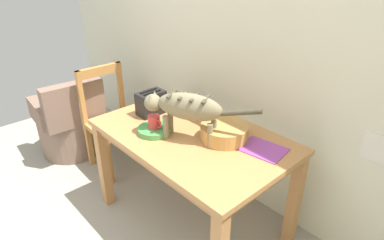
{
  "coord_description": "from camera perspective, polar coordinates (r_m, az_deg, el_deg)",
  "views": [
    {
      "loc": [
        1.54,
        0.13,
        1.83
      ],
      "look_at": [
        0.13,
        1.42,
        0.85
      ],
      "focal_mm": 31.41,
      "sensor_mm": 36.0,
      "label": 1
    }
  ],
  "objects": [
    {
      "name": "wooden_chair_near",
      "position": [
        3.08,
        -13.32,
        -0.25
      ],
      "size": [
        0.44,
        0.44,
        0.92
      ],
      "rotation": [
        0.0,
        0.0,
        -1.61
      ],
      "color": "#C08243",
      "rests_on": "ground_plane"
    },
    {
      "name": "dining_table",
      "position": [
        2.24,
        0.0,
        -4.37
      ],
      "size": [
        1.3,
        0.82,
        0.75
      ],
      "color": "#BB8049",
      "rests_on": "ground_plane"
    },
    {
      "name": "wicker_basket",
      "position": [
        2.12,
        5.5,
        -2.02
      ],
      "size": [
        0.3,
        0.3,
        0.1
      ],
      "color": "tan",
      "rests_on": "dining_table"
    },
    {
      "name": "magazine",
      "position": [
        2.07,
        11.93,
        -4.87
      ],
      "size": [
        0.29,
        0.24,
        0.01
      ],
      "primitive_type": "cube",
      "rotation": [
        0.0,
        0.0,
        0.15
      ],
      "color": "purple",
      "rests_on": "dining_table"
    },
    {
      "name": "coffee_mug",
      "position": [
        2.18,
        -6.42,
        -0.34
      ],
      "size": [
        0.12,
        0.08,
        0.09
      ],
      "color": "#CC3736",
      "rests_on": "saucer_bowl"
    },
    {
      "name": "book_stack",
      "position": [
        2.44,
        -0.8,
        1.86
      ],
      "size": [
        0.17,
        0.14,
        0.07
      ],
      "color": "gold",
      "rests_on": "dining_table"
    },
    {
      "name": "saucer_bowl",
      "position": [
        2.21,
        -6.4,
        -1.71
      ],
      "size": [
        0.22,
        0.22,
        0.04
      ],
      "primitive_type": "cylinder",
      "color": "#489A4C",
      "rests_on": "dining_table"
    },
    {
      "name": "toaster",
      "position": [
        2.44,
        -6.97,
        2.9
      ],
      "size": [
        0.12,
        0.2,
        0.18
      ],
      "color": "black",
      "rests_on": "dining_table"
    },
    {
      "name": "wall_rear",
      "position": [
        2.49,
        8.2,
        13.53
      ],
      "size": [
        4.87,
        0.11,
        2.5
      ],
      "color": "silver",
      "rests_on": "ground_plane"
    },
    {
      "name": "wicker_armchair",
      "position": [
        3.49,
        -19.76,
        -1.01
      ],
      "size": [
        0.62,
        0.63,
        0.78
      ],
      "rotation": [
        0.0,
        0.0,
        1.49
      ],
      "color": "#7E6354",
      "rests_on": "ground_plane"
    },
    {
      "name": "cat",
      "position": [
        2.04,
        -1.05,
        2.11
      ],
      "size": [
        0.68,
        0.38,
        0.31
      ],
      "rotation": [
        0.0,
        0.0,
        2.04
      ],
      "color": "#7F7556",
      "rests_on": "dining_table"
    }
  ]
}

